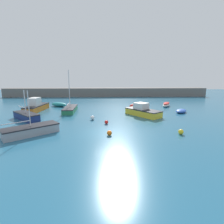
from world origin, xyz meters
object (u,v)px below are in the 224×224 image
(rowboat_blue_near, at_px, (59,104))
(rowboat_with_red_cover, at_px, (166,104))
(mooring_buoy_red, at_px, (106,122))
(cabin_cruiser_white, at_px, (143,111))
(sailboat_short_mast, at_px, (26,116))
(dinghy_near_pier, at_px, (135,106))
(mooring_buoy_yellow, at_px, (181,132))
(motorboat_with_cabin, at_px, (36,106))
(rowboat_white_midwater, at_px, (181,111))
(sailboat_tall_mast, at_px, (70,109))
(sailboat_twin_hulled, at_px, (31,130))
(mooring_buoy_orange, at_px, (109,133))
(mooring_buoy_white, at_px, (92,118))

(rowboat_blue_near, bearing_deg, rowboat_with_red_cover, -152.91)
(mooring_buoy_red, bearing_deg, cabin_cruiser_white, 39.76)
(sailboat_short_mast, bearing_deg, dinghy_near_pier, 70.32)
(rowboat_blue_near, height_order, mooring_buoy_yellow, rowboat_blue_near)
(cabin_cruiser_white, bearing_deg, motorboat_with_cabin, -140.59)
(rowboat_with_red_cover, bearing_deg, cabin_cruiser_white, -10.15)
(mooring_buoy_red, distance_m, mooring_buoy_yellow, 8.81)
(rowboat_white_midwater, distance_m, sailboat_tall_mast, 18.52)
(sailboat_twin_hulled, bearing_deg, mooring_buoy_orange, -42.61)
(motorboat_with_cabin, xyz_separation_m, dinghy_near_pier, (17.46, 1.96, -0.36))
(mooring_buoy_yellow, distance_m, mooring_buoy_white, 11.58)
(rowboat_blue_near, height_order, sailboat_tall_mast, sailboat_tall_mast)
(rowboat_white_midwater, bearing_deg, dinghy_near_pier, 97.22)
(motorboat_with_cabin, bearing_deg, mooring_buoy_red, -121.15)
(rowboat_blue_near, distance_m, sailboat_tall_mast, 6.21)
(rowboat_blue_near, bearing_deg, mooring_buoy_red, 153.95)
(mooring_buoy_white, bearing_deg, mooring_buoy_red, -48.81)
(rowboat_with_red_cover, height_order, mooring_buoy_white, rowboat_with_red_cover)
(motorboat_with_cabin, bearing_deg, sailboat_twin_hulled, -156.27)
(rowboat_blue_near, distance_m, mooring_buoy_yellow, 24.42)
(rowboat_blue_near, bearing_deg, mooring_buoy_orange, 147.41)
(dinghy_near_pier, distance_m, sailboat_short_mast, 18.35)
(rowboat_white_midwater, bearing_deg, mooring_buoy_white, 145.12)
(sailboat_short_mast, relative_size, rowboat_with_red_cover, 1.30)
(dinghy_near_pier, relative_size, mooring_buoy_white, 4.24)
(sailboat_twin_hulled, bearing_deg, rowboat_white_midwater, -11.62)
(motorboat_with_cabin, bearing_deg, mooring_buoy_yellow, -118.57)
(rowboat_blue_near, xyz_separation_m, mooring_buoy_red, (9.36, -13.20, -0.17))
(sailboat_twin_hulled, distance_m, motorboat_with_cabin, 13.30)
(rowboat_blue_near, xyz_separation_m, mooring_buoy_white, (7.44, -11.01, -0.12))
(sailboat_twin_hulled, relative_size, rowboat_with_red_cover, 1.45)
(rowboat_blue_near, relative_size, mooring_buoy_orange, 7.44)
(rowboat_white_midwater, height_order, rowboat_with_red_cover, rowboat_with_red_cover)
(rowboat_white_midwater, relative_size, rowboat_with_red_cover, 0.80)
(motorboat_with_cabin, relative_size, mooring_buoy_yellow, 11.90)
(motorboat_with_cabin, xyz_separation_m, mooring_buoy_yellow, (19.78, -13.04, -0.53))
(rowboat_white_midwater, relative_size, sailboat_twin_hulled, 0.55)
(sailboat_short_mast, relative_size, sailboat_tall_mast, 0.70)
(motorboat_with_cabin, relative_size, cabin_cruiser_white, 1.09)
(mooring_buoy_white, bearing_deg, motorboat_with_cabin, 147.09)
(sailboat_twin_hulled, distance_m, mooring_buoy_white, 8.39)
(rowboat_blue_near, bearing_deg, motorboat_with_cabin, 87.13)
(rowboat_with_red_cover, bearing_deg, sailboat_tall_mast, -46.82)
(motorboat_with_cabin, bearing_deg, rowboat_white_midwater, -90.39)
(sailboat_tall_mast, bearing_deg, mooring_buoy_yellow, -133.27)
(dinghy_near_pier, relative_size, cabin_cruiser_white, 0.42)
(sailboat_short_mast, relative_size, mooring_buoy_orange, 9.42)
(rowboat_blue_near, height_order, mooring_buoy_orange, rowboat_blue_near)
(dinghy_near_pier, relative_size, mooring_buoy_orange, 4.81)
(rowboat_with_red_cover, height_order, mooring_buoy_red, rowboat_with_red_cover)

